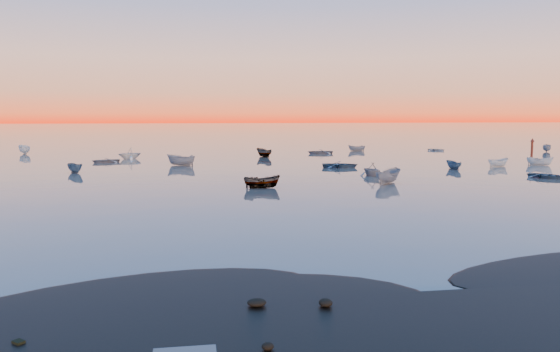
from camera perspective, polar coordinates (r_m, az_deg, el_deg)
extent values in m
plane|color=#645D53|center=(122.88, -5.80, 3.22)|extent=(600.00, 600.00, 0.00)
imported|color=slate|center=(55.83, 11.19, -0.77)|extent=(4.19, 4.27, 1.45)
imported|color=slate|center=(62.56, 9.57, 0.04)|extent=(3.57, 2.35, 1.15)
cylinder|color=#4F1A11|center=(91.21, 24.78, 1.57)|extent=(0.96, 0.96, 0.32)
cylinder|color=#4F1A11|center=(91.12, 24.82, 2.40)|extent=(0.34, 0.34, 2.78)
cone|color=#4F1A11|center=(91.03, 24.87, 3.44)|extent=(0.64, 0.64, 0.54)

